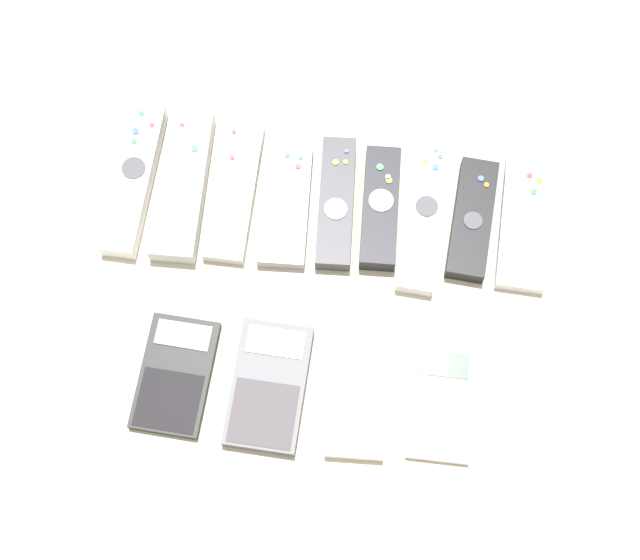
{
  "coord_description": "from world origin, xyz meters",
  "views": [
    {
      "loc": [
        0.05,
        -0.33,
        1.04
      ],
      "look_at": [
        0.0,
        0.03,
        0.01
      ],
      "focal_mm": 50.0,
      "sensor_mm": 36.0,
      "label": 1
    }
  ],
  "objects_px": {
    "remote_7": "(472,219)",
    "calculator_2": "(357,396)",
    "remote_8": "(524,224)",
    "remote_6": "(425,212)",
    "remote_4": "(336,203)",
    "remote_5": "(380,208)",
    "remote_1": "(182,185)",
    "calculator_0": "(175,375)",
    "calculator_3": "(441,403)",
    "remote_0": "(134,179)",
    "calculator_1": "(269,386)",
    "remote_2": "(234,192)",
    "remote_3": "(286,204)"
  },
  "relations": [
    {
      "from": "remote_6",
      "to": "remote_8",
      "type": "relative_size",
      "value": 1.22
    },
    {
      "from": "remote_6",
      "to": "remote_7",
      "type": "height_order",
      "value": "remote_7"
    },
    {
      "from": "remote_1",
      "to": "calculator_3",
      "type": "bearing_deg",
      "value": -36.38
    },
    {
      "from": "remote_4",
      "to": "calculator_3",
      "type": "xyz_separation_m",
      "value": [
        0.15,
        -0.24,
        -0.01
      ]
    },
    {
      "from": "remote_4",
      "to": "calculator_1",
      "type": "bearing_deg",
      "value": -105.5
    },
    {
      "from": "remote_1",
      "to": "remote_5",
      "type": "xyz_separation_m",
      "value": [
        0.25,
        -0.0,
        0.0
      ]
    },
    {
      "from": "remote_2",
      "to": "remote_8",
      "type": "bearing_deg",
      "value": -0.04
    },
    {
      "from": "remote_6",
      "to": "remote_7",
      "type": "relative_size",
      "value": 1.34
    },
    {
      "from": "remote_0",
      "to": "calculator_0",
      "type": "distance_m",
      "value": 0.26
    },
    {
      "from": "remote_7",
      "to": "calculator_0",
      "type": "xyz_separation_m",
      "value": [
        -0.34,
        -0.24,
        -0.01
      ]
    },
    {
      "from": "remote_3",
      "to": "calculator_1",
      "type": "bearing_deg",
      "value": -90.39
    },
    {
      "from": "remote_1",
      "to": "remote_3",
      "type": "xyz_separation_m",
      "value": [
        0.13,
        -0.01,
        -0.0
      ]
    },
    {
      "from": "remote_3",
      "to": "remote_5",
      "type": "relative_size",
      "value": 1.05
    },
    {
      "from": "remote_6",
      "to": "remote_8",
      "type": "height_order",
      "value": "remote_6"
    },
    {
      "from": "remote_8",
      "to": "remote_7",
      "type": "bearing_deg",
      "value": -175.88
    },
    {
      "from": "calculator_0",
      "to": "calculator_1",
      "type": "distance_m",
      "value": 0.11
    },
    {
      "from": "remote_8",
      "to": "calculator_1",
      "type": "xyz_separation_m",
      "value": [
        -0.29,
        -0.25,
        0.0
      ]
    },
    {
      "from": "remote_2",
      "to": "calculator_2",
      "type": "distance_m",
      "value": 0.31
    },
    {
      "from": "remote_8",
      "to": "calculator_2",
      "type": "relative_size",
      "value": 1.18
    },
    {
      "from": "remote_5",
      "to": "remote_6",
      "type": "relative_size",
      "value": 0.75
    },
    {
      "from": "remote_6",
      "to": "remote_1",
      "type": "bearing_deg",
      "value": -176.66
    },
    {
      "from": "calculator_1",
      "to": "calculator_2",
      "type": "xyz_separation_m",
      "value": [
        0.11,
        0.0,
        -0.0
      ]
    },
    {
      "from": "remote_8",
      "to": "calculator_2",
      "type": "distance_m",
      "value": 0.31
    },
    {
      "from": "remote_4",
      "to": "remote_8",
      "type": "distance_m",
      "value": 0.24
    },
    {
      "from": "remote_1",
      "to": "calculator_2",
      "type": "relative_size",
      "value": 1.37
    },
    {
      "from": "remote_5",
      "to": "remote_8",
      "type": "distance_m",
      "value": 0.18
    },
    {
      "from": "remote_7",
      "to": "calculator_2",
      "type": "distance_m",
      "value": 0.27
    },
    {
      "from": "remote_3",
      "to": "remote_2",
      "type": "bearing_deg",
      "value": 168.51
    },
    {
      "from": "remote_3",
      "to": "calculator_0",
      "type": "height_order",
      "value": "remote_3"
    },
    {
      "from": "remote_4",
      "to": "remote_7",
      "type": "xyz_separation_m",
      "value": [
        0.17,
        -0.0,
        0.0
      ]
    },
    {
      "from": "calculator_3",
      "to": "remote_0",
      "type": "bearing_deg",
      "value": 149.3
    },
    {
      "from": "remote_2",
      "to": "calculator_1",
      "type": "xyz_separation_m",
      "value": [
        0.08,
        -0.24,
        0.0
      ]
    },
    {
      "from": "remote_0",
      "to": "remote_1",
      "type": "distance_m",
      "value": 0.06
    },
    {
      "from": "remote_2",
      "to": "calculator_3",
      "type": "height_order",
      "value": "remote_2"
    },
    {
      "from": "calculator_3",
      "to": "calculator_2",
      "type": "bearing_deg",
      "value": -178.37
    },
    {
      "from": "remote_0",
      "to": "calculator_3",
      "type": "xyz_separation_m",
      "value": [
        0.41,
        -0.24,
        -0.01
      ]
    },
    {
      "from": "remote_5",
      "to": "remote_6",
      "type": "bearing_deg",
      "value": -0.42
    },
    {
      "from": "remote_5",
      "to": "calculator_1",
      "type": "distance_m",
      "value": 0.27
    },
    {
      "from": "remote_6",
      "to": "remote_7",
      "type": "xyz_separation_m",
      "value": [
        0.06,
        -0.0,
        0.0
      ]
    },
    {
      "from": "remote_1",
      "to": "calculator_1",
      "type": "xyz_separation_m",
      "value": [
        0.15,
        -0.24,
        -0.0
      ]
    },
    {
      "from": "calculator_0",
      "to": "calculator_2",
      "type": "relative_size",
      "value": 0.96
    },
    {
      "from": "remote_1",
      "to": "remote_2",
      "type": "bearing_deg",
      "value": -1.14
    },
    {
      "from": "remote_1",
      "to": "remote_8",
      "type": "bearing_deg",
      "value": -1.88
    },
    {
      "from": "remote_0",
      "to": "remote_7",
      "type": "relative_size",
      "value": 1.29
    },
    {
      "from": "remote_0",
      "to": "remote_8",
      "type": "relative_size",
      "value": 1.17
    },
    {
      "from": "remote_1",
      "to": "remote_5",
      "type": "relative_size",
      "value": 1.27
    },
    {
      "from": "remote_0",
      "to": "calculator_2",
      "type": "bearing_deg",
      "value": -36.82
    },
    {
      "from": "remote_1",
      "to": "remote_5",
      "type": "distance_m",
      "value": 0.25
    },
    {
      "from": "remote_0",
      "to": "remote_1",
      "type": "relative_size",
      "value": 1.01
    },
    {
      "from": "remote_6",
      "to": "calculator_3",
      "type": "xyz_separation_m",
      "value": [
        0.04,
        -0.24,
        -0.0
      ]
    }
  ]
}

